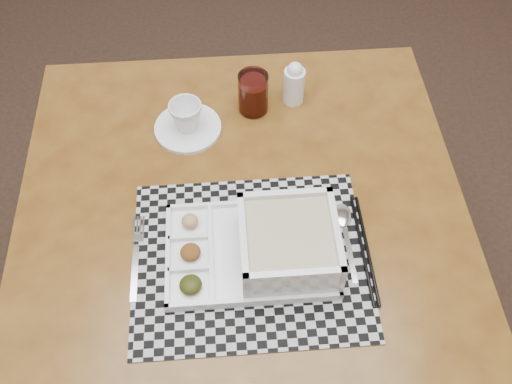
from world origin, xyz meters
TOP-DOWN VIEW (x-y plane):
  - dining_table at (0.87, 0.73)m, footprint 1.00×1.00m
  - placemat at (0.89, 0.61)m, footprint 0.48×0.42m
  - serving_tray at (0.94, 0.61)m, footprint 0.34×0.25m
  - fork at (0.68, 0.61)m, footprint 0.04×0.19m
  - spoon at (1.07, 0.70)m, footprint 0.04×0.18m
  - chopsticks at (1.11, 0.63)m, footprint 0.04×0.24m
  - saucer at (0.74, 0.94)m, footprint 0.15×0.15m
  - cup at (0.74, 0.94)m, footprint 0.08×0.08m
  - juice_glass at (0.88, 1.00)m, footprint 0.07×0.07m
  - creamer_bottle at (0.98, 1.03)m, footprint 0.05×0.05m

SIDE VIEW (x-z plane):
  - dining_table at x=0.87m, z-range 0.27..0.96m
  - placemat at x=0.89m, z-range 0.68..0.69m
  - fork at x=0.68m, z-range 0.69..0.69m
  - saucer at x=0.74m, z-range 0.68..0.69m
  - spoon at x=1.07m, z-range 0.69..0.70m
  - chopsticks at x=1.11m, z-range 0.69..0.69m
  - serving_tray at x=0.94m, z-range 0.68..0.77m
  - cup at x=0.74m, z-range 0.69..0.76m
  - juice_glass at x=0.88m, z-range 0.68..0.78m
  - creamer_bottle at x=0.98m, z-range 0.68..0.79m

